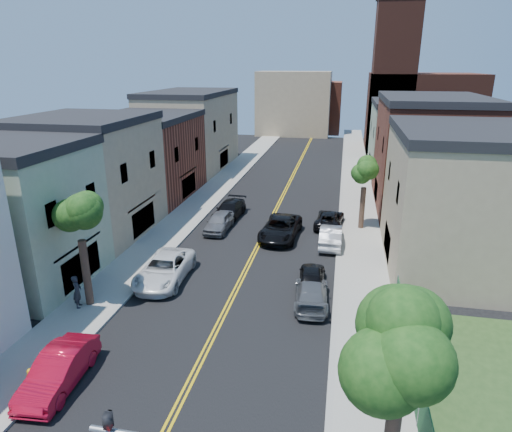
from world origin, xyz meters
The scene contains 30 objects.
sidewalk_left centered at (-7.90, 40.00, 0.07)m, with size 3.20×100.00×0.15m, color gray.
sidewalk_right centered at (7.90, 40.00, 0.07)m, with size 3.20×100.00×0.15m, color gray.
curb_left centered at (-6.15, 40.00, 0.07)m, with size 0.30×100.00×0.15m, color gray.
curb_right centered at (6.15, 40.00, 0.07)m, with size 0.30×100.00×0.15m, color gray.
bldg_left_palegrn centered at (-14.00, 16.00, 4.25)m, with size 9.00×8.00×8.50m, color gray.
bldg_left_tan_near centered at (-14.00, 25.00, 4.50)m, with size 9.00×10.00×9.00m, color #998466.
bldg_left_brick centered at (-14.00, 36.00, 4.00)m, with size 9.00×12.00×8.00m, color brown.
bldg_left_tan_far centered at (-14.00, 50.00, 4.75)m, with size 9.00×16.00×9.50m, color #998466.
bldg_right_tan centered at (14.00, 24.00, 4.50)m, with size 9.00×12.00×9.00m, color #998466.
bldg_right_brick centered at (14.00, 38.00, 5.00)m, with size 9.00×14.00×10.00m, color brown.
bldg_right_palegrn centered at (14.00, 52.00, 4.25)m, with size 9.00×12.00×8.50m, color gray.
church centered at (16.33, 67.07, 7.24)m, with size 16.20×14.20×22.60m.
backdrop_left centered at (-4.00, 82.00, 6.00)m, with size 14.00×8.00×12.00m, color #998466.
backdrop_center centered at (0.00, 86.00, 5.00)m, with size 10.00×8.00×10.00m, color brown.
fence_right centered at (9.50, 9.50, 1.10)m, with size 0.04×15.00×1.90m, color #143F1E.
tree_left_mid centered at (-7.88, 14.01, 6.58)m, with size 5.20×5.20×9.29m.
tree_right_corner centered at (7.93, 4.01, 7.31)m, with size 5.80×5.80×10.35m.
tree_right_far centered at (7.92, 30.01, 5.76)m, with size 4.40×4.40×8.03m.
red_sedan centered at (-5.50, 7.56, 0.78)m, with size 1.65×4.74×1.56m, color red.
white_pickup centered at (-4.81, 17.82, 0.82)m, with size 2.73×5.92×1.64m, color silver.
grey_car_left centered at (-3.84, 27.34, 0.77)m, with size 1.82×4.52×1.54m, color #5C5E64.
black_car_left centered at (-3.83, 30.67, 0.75)m, with size 2.10×5.18×1.50m, color black.
grey_car_right centered at (4.73, 16.73, 0.69)m, with size 1.94×4.77×1.38m, color #505357.
black_car_right centered at (4.60, 18.85, 0.70)m, with size 1.64×4.09×1.39m, color black.
silver_car_right centered at (5.50, 25.92, 0.78)m, with size 1.65×4.74×1.56m, color #B7B9BF.
dark_car_right_far centered at (5.24, 30.23, 0.67)m, with size 2.22×4.81×1.34m, color black.
black_suv_lane centered at (1.47, 26.71, 0.83)m, with size 2.76×5.98×1.66m, color black.
pedestrian_left centered at (-8.31, 13.53, 1.13)m, with size 0.71×0.47×1.96m, color #24232A.
pedestrian_right centered at (8.20, 9.55, 1.10)m, with size 0.92×0.72×1.89m, color #9B2E17.
fire_hydrant centered at (-6.70, 7.26, 0.54)m, with size 0.36×0.36×0.75m.
Camera 1 is at (6.02, -6.47, 13.39)m, focal length 31.11 mm.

